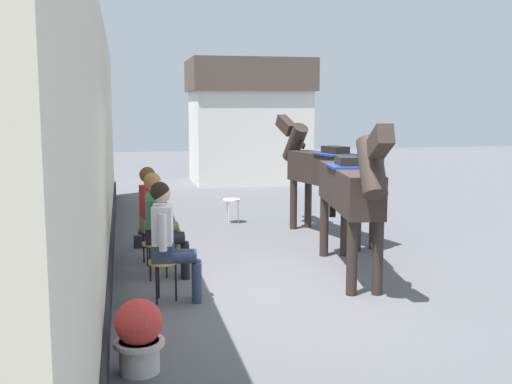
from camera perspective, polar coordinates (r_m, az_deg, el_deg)
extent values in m
plane|color=#56565B|center=(10.66, 0.07, -4.21)|extent=(40.00, 40.00, 0.00)
cube|color=beige|center=(8.71, -14.44, 4.09)|extent=(0.30, 14.00, 3.40)
cube|color=black|center=(8.93, -13.97, -5.67)|extent=(0.34, 14.00, 0.36)
cube|color=silver|center=(18.15, -0.67, 5.00)|extent=(3.20, 2.40, 2.60)
cube|color=brown|center=(18.15, -0.68, 10.53)|extent=(3.40, 2.60, 0.90)
cylinder|color=gold|center=(7.29, -8.43, -6.30)|extent=(0.34, 0.34, 0.03)
cylinder|color=black|center=(7.35, -7.29, -8.11)|extent=(0.02, 0.02, 0.45)
cylinder|color=black|center=(7.48, -8.86, -7.85)|extent=(0.02, 0.02, 0.45)
cylinder|color=black|center=(7.25, -9.03, -8.38)|extent=(0.02, 0.02, 0.45)
cube|color=#2D3851|center=(7.27, -8.45, -5.42)|extent=(0.28, 0.35, 0.20)
cube|color=silver|center=(7.20, -8.50, -2.94)|extent=(0.27, 0.37, 0.44)
sphere|color=tan|center=(7.14, -8.56, -0.19)|extent=(0.20, 0.20, 0.20)
sphere|color=black|center=(7.14, -8.72, 0.05)|extent=(0.22, 0.22, 0.22)
cylinder|color=#2D3851|center=(7.34, -6.91, -5.65)|extent=(0.40, 0.18, 0.13)
cylinder|color=#2D3851|center=(7.41, -5.38, -7.90)|extent=(0.11, 0.11, 0.46)
cylinder|color=#2D3851|center=(7.19, -6.98, -5.96)|extent=(0.40, 0.18, 0.13)
cylinder|color=#2D3851|center=(7.26, -5.42, -8.25)|extent=(0.11, 0.11, 0.46)
cylinder|color=silver|center=(7.40, -8.21, -3.03)|extent=(0.09, 0.09, 0.42)
cylinder|color=silver|center=(7.01, -8.47, -3.66)|extent=(0.09, 0.09, 0.42)
cylinder|color=gold|center=(8.24, -9.14, -4.65)|extent=(0.34, 0.34, 0.03)
cylinder|color=black|center=(8.30, -8.13, -6.25)|extent=(0.02, 0.02, 0.45)
cylinder|color=black|center=(8.42, -9.58, -6.07)|extent=(0.02, 0.02, 0.45)
cylinder|color=black|center=(8.18, -9.60, -6.48)|extent=(0.02, 0.02, 0.45)
cube|color=black|center=(8.22, -9.16, -3.87)|extent=(0.26, 0.33, 0.20)
cube|color=#337247|center=(8.16, -9.21, -1.67)|extent=(0.24, 0.35, 0.44)
sphere|color=tan|center=(8.11, -9.26, 0.77)|extent=(0.20, 0.20, 0.20)
sphere|color=olive|center=(8.10, -9.41, 0.98)|extent=(0.22, 0.22, 0.22)
cylinder|color=black|center=(8.31, -7.83, -4.06)|extent=(0.39, 0.15, 0.13)
cylinder|color=black|center=(8.38, -6.49, -6.04)|extent=(0.11, 0.11, 0.46)
cylinder|color=black|center=(8.15, -7.82, -4.30)|extent=(0.39, 0.15, 0.13)
cylinder|color=black|center=(8.22, -6.45, -6.31)|extent=(0.11, 0.11, 0.46)
cylinder|color=#337247|center=(8.36, -9.05, -1.77)|extent=(0.09, 0.09, 0.42)
cylinder|color=#337247|center=(7.97, -9.07, -2.26)|extent=(0.09, 0.09, 0.42)
cylinder|color=black|center=(8.99, -9.61, -3.60)|extent=(0.34, 0.34, 0.03)
cylinder|color=black|center=(9.07, -8.70, -5.03)|extent=(0.02, 0.02, 0.45)
cylinder|color=black|center=(9.14, -10.17, -4.96)|extent=(0.02, 0.02, 0.45)
cylinder|color=black|center=(8.91, -9.84, -5.29)|extent=(0.02, 0.02, 0.45)
cube|color=brown|center=(8.96, -9.62, -2.88)|extent=(0.29, 0.36, 0.20)
cube|color=maroon|center=(8.91, -9.67, -0.86)|extent=(0.28, 0.37, 0.44)
sphere|color=tan|center=(8.86, -9.73, 1.37)|extent=(0.20, 0.20, 0.20)
sphere|color=#593319|center=(8.86, -9.86, 1.56)|extent=(0.22, 0.22, 0.22)
cylinder|color=brown|center=(9.09, -8.56, -3.03)|extent=(0.40, 0.19, 0.13)
cylinder|color=brown|center=(9.20, -7.36, -4.78)|extent=(0.11, 0.11, 0.46)
cylinder|color=brown|center=(8.94, -8.31, -3.21)|extent=(0.40, 0.19, 0.13)
cylinder|color=brown|center=(9.05, -7.10, -5.00)|extent=(0.11, 0.11, 0.46)
cylinder|color=maroon|center=(9.12, -9.81, -0.98)|extent=(0.09, 0.09, 0.42)
cylinder|color=maroon|center=(8.73, -9.25, -1.37)|extent=(0.09, 0.09, 0.42)
cube|color=#2D231E|center=(8.38, 8.44, 0.40)|extent=(0.76, 2.24, 0.52)
cylinder|color=#2D231E|center=(7.61, 11.01, -5.88)|extent=(0.13, 0.13, 0.90)
cylinder|color=#2D231E|center=(7.54, 8.71, -5.96)|extent=(0.13, 0.13, 0.90)
cylinder|color=#2D231E|center=(9.45, 8.07, -3.09)|extent=(0.13, 0.13, 0.90)
cylinder|color=#2D231E|center=(9.40, 6.22, -3.12)|extent=(0.13, 0.13, 0.90)
cylinder|color=#2D231E|center=(7.17, 10.48, 2.22)|extent=(0.37, 0.67, 0.73)
cube|color=#2D231E|center=(6.82, 11.24, 4.50)|extent=(0.26, 0.55, 0.40)
cube|color=black|center=(7.18, 10.47, 3.35)|extent=(0.13, 0.63, 0.48)
cylinder|color=black|center=(9.52, 6.99, -0.33)|extent=(0.11, 0.11, 0.65)
cube|color=navy|center=(8.44, 8.34, 2.34)|extent=(0.58, 0.67, 0.03)
cube|color=black|center=(8.44, 8.35, 2.81)|extent=(0.34, 0.48, 0.12)
cube|color=#2D231E|center=(10.55, 6.88, 1.99)|extent=(0.99, 2.24, 0.52)
cylinder|color=#2D231E|center=(11.38, 3.43, -1.13)|extent=(0.13, 0.13, 0.90)
cylinder|color=#2D231E|center=(11.54, 4.76, -1.02)|extent=(0.13, 0.13, 0.90)
cylinder|color=#2D231E|center=(9.78, 9.18, -2.73)|extent=(0.13, 0.13, 0.90)
cylinder|color=#2D231E|center=(9.97, 10.63, -2.57)|extent=(0.13, 0.13, 0.90)
cylinder|color=#2D231E|center=(11.53, 3.59, 4.49)|extent=(0.43, 0.68, 0.73)
cube|color=#2D231E|center=(11.81, 2.76, 6.07)|extent=(0.31, 0.56, 0.40)
cube|color=black|center=(11.50, 3.64, 5.18)|extent=(0.20, 0.62, 0.48)
cylinder|color=black|center=(9.66, 10.61, -0.29)|extent=(0.12, 0.12, 0.65)
cube|color=navy|center=(10.44, 7.21, 3.44)|extent=(0.64, 0.71, 0.03)
cube|color=black|center=(10.43, 7.22, 3.82)|extent=(0.38, 0.50, 0.12)
cylinder|color=beige|center=(5.57, -10.54, -14.47)|extent=(0.34, 0.34, 0.28)
cylinder|color=beige|center=(5.53, -10.58, -13.32)|extent=(0.43, 0.43, 0.04)
sphere|color=red|center=(5.47, -10.63, -11.56)|extent=(0.40, 0.40, 0.40)
cylinder|color=white|center=(11.93, -2.25, -0.72)|extent=(0.32, 0.32, 0.03)
cylinder|color=silver|center=(11.99, -1.63, -1.79)|extent=(0.02, 0.02, 0.43)
cylinder|color=silver|center=(12.07, -2.64, -1.73)|extent=(0.02, 0.02, 0.43)
cylinder|color=silver|center=(11.85, -2.46, -1.91)|extent=(0.02, 0.02, 0.43)
cube|color=black|center=(10.11, -10.25, -4.43)|extent=(0.29, 0.14, 0.20)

